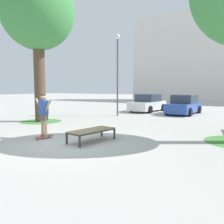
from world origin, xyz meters
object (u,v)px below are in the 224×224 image
Objects in this scene: skate_box at (92,131)px; light_post at (118,63)px; tree_near_left at (38,12)px; car_white at (148,103)px; skateboard at (44,137)px; car_blue at (184,105)px; skater at (44,112)px.

light_post is (-3.31, 7.79, 3.41)m from skate_box.
tree_near_left reaches higher than car_white.
skate_box is 2.45× the size of skateboard.
car_white is (-0.71, 12.54, 0.61)m from skateboard.
skater is at bearing -101.75° from car_blue.
light_post reaches higher than car_blue.
skater is 12.56m from car_white.
car_white is at bearing 93.26° from skater.
light_post is at bearing 62.98° from tree_near_left.
car_white is 0.74× the size of light_post.
car_blue is (0.56, 11.50, 0.28)m from skate_box.
skater is at bearing -86.74° from car_white.
light_post is (-1.36, 8.35, 3.75)m from skateboard.
skate_box is 2.06m from skateboard.
tree_near_left is at bearing 138.99° from skater.
tree_near_left is at bearing -126.42° from car_blue.
skater reaches higher than car_white.
car_blue reaches higher than skate_box.
light_post is at bearing 99.23° from skateboard.
car_blue is (6.40, 8.67, -5.71)m from tree_near_left.
skater reaches higher than skate_box.
skater is 0.29× the size of light_post.
tree_near_left is 2.04× the size of car_blue.
skate_box is 9.13m from light_post.
skate_box is 11.52m from car_blue.
tree_near_left reaches higher than skater.
car_blue is 0.73× the size of light_post.
skateboard is at bearing -101.75° from car_blue.
skateboard is at bearing -41.02° from tree_near_left.
skater is 0.39× the size of car_white.
light_post is (-0.64, -4.19, 3.13)m from car_white.
car_blue is at bearing 87.24° from skate_box.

